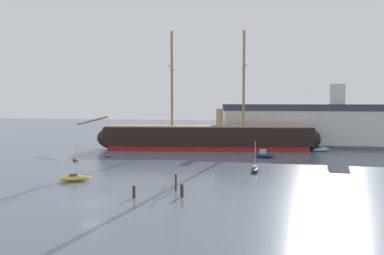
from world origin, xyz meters
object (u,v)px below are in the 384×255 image
(motorboat_alongside_stern, at_px, (264,155))
(sailboat_mid_right, at_px, (255,169))
(tall_ship, at_px, (207,137))
(mooring_piling_left_pair, at_px, (176,182))
(dinghy_mid_left, at_px, (76,159))
(sailboat_far_right, at_px, (321,149))
(dockside_warehouse_right, at_px, (318,125))
(mooring_piling_nearest, at_px, (182,190))
(mooring_piling_right_pair, at_px, (134,192))
(dinghy_alongside_bow, at_px, (108,156))
(sailboat_foreground_left, at_px, (75,178))

(motorboat_alongside_stern, bearing_deg, sailboat_mid_right, -94.33)
(tall_ship, xyz_separation_m, mooring_piling_left_pair, (2.72, -41.44, -1.95))
(dinghy_mid_left, xyz_separation_m, sailboat_mid_right, (34.45, -4.78, 0.15))
(sailboat_far_right, xyz_separation_m, dockside_warehouse_right, (0.43, 11.24, 4.90))
(mooring_piling_nearest, distance_m, mooring_piling_right_pair, 5.67)
(motorboat_alongside_stern, relative_size, mooring_piling_nearest, 2.84)
(dinghy_alongside_bow, bearing_deg, dockside_warehouse_right, 32.98)
(sailboat_far_right, bearing_deg, dockside_warehouse_right, 87.82)
(dockside_warehouse_right, bearing_deg, sailboat_far_right, -92.18)
(mooring_piling_nearest, bearing_deg, dockside_warehouse_right, 68.88)
(tall_ship, height_order, mooring_piling_left_pair, tall_ship)
(tall_ship, height_order, mooring_piling_right_pair, tall_ship)
(motorboat_alongside_stern, bearing_deg, sailboat_foreground_left, -132.54)
(mooring_piling_nearest, height_order, mooring_piling_left_pair, mooring_piling_left_pair)
(dinghy_alongside_bow, distance_m, dockside_warehouse_right, 53.78)
(dockside_warehouse_right, bearing_deg, motorboat_alongside_stern, -118.83)
(sailboat_foreground_left, height_order, motorboat_alongside_stern, sailboat_foreground_left)
(dinghy_alongside_bow, bearing_deg, sailboat_far_right, 21.92)
(sailboat_foreground_left, height_order, sailboat_mid_right, sailboat_foreground_left)
(tall_ship, bearing_deg, mooring_piling_right_pair, -91.47)
(sailboat_foreground_left, height_order, dinghy_alongside_bow, sailboat_foreground_left)
(mooring_piling_left_pair, bearing_deg, tall_ship, 93.75)
(sailboat_mid_right, bearing_deg, dockside_warehouse_right, 70.17)
(mooring_piling_right_pair, bearing_deg, sailboat_mid_right, 55.82)
(tall_ship, bearing_deg, mooring_piling_nearest, -84.58)
(sailboat_mid_right, xyz_separation_m, dockside_warehouse_right, (14.43, 40.01, 4.97))
(sailboat_foreground_left, relative_size, mooring_piling_nearest, 3.78)
(dinghy_mid_left, relative_size, mooring_piling_left_pair, 1.12)
(mooring_piling_left_pair, bearing_deg, dinghy_mid_left, 141.64)
(tall_ship, xyz_separation_m, mooring_piling_right_pair, (-1.18, -46.13, -2.28))
(tall_ship, relative_size, dinghy_alongside_bow, 26.00)
(sailboat_mid_right, xyz_separation_m, mooring_piling_nearest, (-7.97, -17.95, 0.32))
(sailboat_foreground_left, xyz_separation_m, mooring_piling_right_pair, (11.59, -7.17, 0.25))
(sailboat_foreground_left, xyz_separation_m, mooring_piling_left_pair, (15.49, -2.48, 0.57))
(sailboat_mid_right, height_order, mooring_piling_left_pair, sailboat_mid_right)
(sailboat_foreground_left, distance_m, mooring_piling_right_pair, 13.63)
(mooring_piling_right_pair, height_order, dockside_warehouse_right, dockside_warehouse_right)
(dinghy_alongside_bow, relative_size, mooring_piling_right_pair, 1.54)
(tall_ship, relative_size, sailboat_mid_right, 11.47)
(mooring_piling_nearest, distance_m, dockside_warehouse_right, 62.31)
(dinghy_mid_left, bearing_deg, mooring_piling_left_pair, -38.36)
(sailboat_far_right, height_order, mooring_piling_left_pair, sailboat_far_right)
(motorboat_alongside_stern, bearing_deg, sailboat_far_right, 44.94)
(sailboat_far_right, bearing_deg, sailboat_mid_right, -115.95)
(motorboat_alongside_stern, bearing_deg, dinghy_mid_left, -162.53)
(dinghy_alongside_bow, xyz_separation_m, mooring_piling_left_pair, (21.01, -25.86, 0.80))
(mooring_piling_right_pair, bearing_deg, tall_ship, 88.53)
(dinghy_mid_left, bearing_deg, motorboat_alongside_stern, 17.47)
(mooring_piling_nearest, bearing_deg, tall_ship, 95.42)
(mooring_piling_nearest, xyz_separation_m, mooring_piling_left_pair, (-1.50, 2.96, 0.30))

